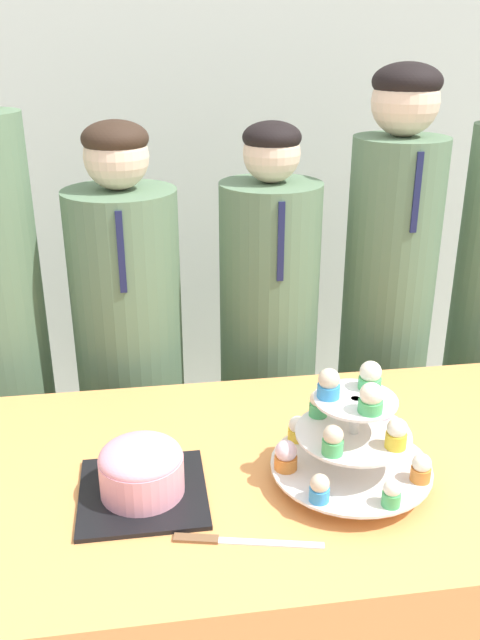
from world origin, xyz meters
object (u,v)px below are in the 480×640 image
(round_cake, at_px, (142,471))
(student_3, at_px, (384,332))
(student_1, at_px, (132,375))
(student_0, at_px, (2,344))
(student_2, at_px, (268,367))
(cupcake_stand, at_px, (353,435))
(cake_knife, at_px, (223,541))

(round_cake, height_order, student_3, student_3)
(student_1, bearing_deg, student_3, -0.00)
(student_0, height_order, student_2, student_0)
(round_cake, xyz_separation_m, student_0, (-0.39, 0.72, -0.03))
(round_cake, height_order, cupcake_stand, cupcake_stand)
(cake_knife, distance_m, student_0, 1.04)
(cake_knife, relative_size, student_2, 0.20)
(student_1, bearing_deg, student_2, -0.00)
(student_1, distance_m, student_3, 0.81)
(cupcake_stand, bearing_deg, cake_knife, -153.11)
(student_0, distance_m, student_2, 0.80)
(student_0, bearing_deg, student_1, -0.00)
(student_0, xyz_separation_m, student_2, (0.79, -0.00, -0.13))
(cupcake_stand, bearing_deg, round_cake, 177.99)
(cupcake_stand, distance_m, student_2, 0.77)
(round_cake, bearing_deg, student_2, 61.24)
(cake_knife, xyz_separation_m, student_2, (0.25, 0.88, -0.10))
(cupcake_stand, height_order, student_2, student_2)
(student_2, distance_m, student_3, 0.39)
(cake_knife, xyz_separation_m, student_1, (-0.17, 0.88, -0.10))
(cupcake_stand, bearing_deg, student_3, 65.17)
(student_0, xyz_separation_m, student_1, (0.37, -0.00, -0.13))
(round_cake, relative_size, cupcake_stand, 0.77)
(student_0, bearing_deg, round_cake, -61.39)
(student_1, xyz_separation_m, student_2, (0.42, -0.00, -0.00))
(cupcake_stand, height_order, student_3, student_3)
(cake_knife, height_order, cupcake_stand, cupcake_stand)
(cupcake_stand, distance_m, student_0, 1.11)
(cupcake_stand, bearing_deg, student_0, 138.17)
(cake_knife, xyz_separation_m, student_0, (-0.54, 0.88, 0.03))
(student_2, relative_size, student_3, 0.90)
(round_cake, xyz_separation_m, student_1, (-0.03, 0.72, -0.16))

